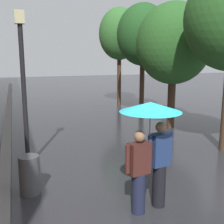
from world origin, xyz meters
name	(u,v)px	position (x,y,z in m)	size (l,w,h in m)	color
ground_plane	(168,201)	(0.00, 0.00, 0.00)	(80.00, 80.00, 0.00)	#2D2D33
kerb_strip	(8,115)	(-3.20, 10.00, 0.06)	(0.30, 36.00, 0.12)	slate
street_tree_1	(174,44)	(3.33, 5.42, 3.43)	(3.01, 3.01, 5.08)	#473323
street_tree_2	(143,35)	(3.35, 8.31, 3.99)	(2.59, 2.59, 5.53)	#473323
street_tree_3	(119,34)	(3.34, 11.57, 4.27)	(2.46, 2.46, 5.85)	#473323
couple_under_umbrella	(150,139)	(-0.51, -0.13, 1.41)	(1.14, 1.14, 2.11)	#1E233D
street_lamp_post	(23,78)	(-2.60, 2.98, 2.38)	(0.24, 0.24, 4.05)	black
litter_bin	(30,175)	(-2.64, 1.28, 0.42)	(0.44, 0.44, 0.85)	#4C4C51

